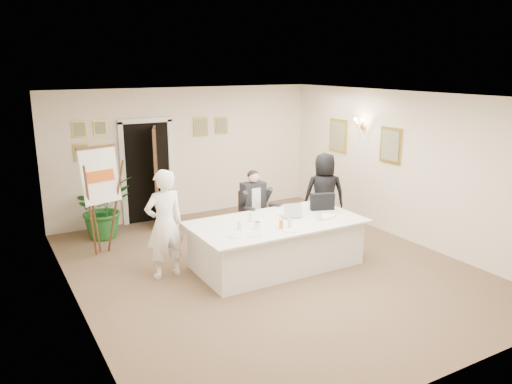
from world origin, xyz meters
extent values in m
plane|color=brown|center=(0.00, 0.00, 0.00)|extent=(7.00, 7.00, 0.00)
cube|color=white|center=(0.00, 0.00, 2.80)|extent=(6.00, 7.00, 0.02)
cube|color=#F2E1CC|center=(0.00, 3.50, 1.40)|extent=(6.00, 0.10, 2.80)
cube|color=#F2E1CC|center=(0.00, -3.50, 1.40)|extent=(6.00, 0.10, 2.80)
cube|color=#F2E1CC|center=(-3.00, 0.00, 1.40)|extent=(0.10, 7.00, 2.80)
cube|color=#F2E1CC|center=(3.00, 0.00, 1.40)|extent=(0.10, 7.00, 2.80)
cube|color=black|center=(-0.90, 3.47, 1.05)|extent=(0.92, 0.06, 2.10)
cube|color=white|center=(-1.42, 3.44, 1.05)|extent=(0.10, 0.06, 2.20)
cube|color=white|center=(-0.38, 3.44, 1.05)|extent=(0.10, 0.06, 2.20)
cube|color=#3E2C14|center=(-0.85, 3.05, 1.03)|extent=(0.33, 0.81, 2.02)
cube|color=white|center=(0.15, 0.01, 0.38)|extent=(2.63, 1.32, 0.75)
cube|color=white|center=(0.15, 0.01, 0.76)|extent=(2.81, 1.50, 0.03)
cube|color=white|center=(-2.25, 1.85, 1.44)|extent=(0.69, 0.35, 0.93)
imported|color=white|center=(-1.59, 0.50, 0.87)|extent=(0.67, 0.48, 1.73)
imported|color=black|center=(1.80, 0.90, 0.81)|extent=(0.94, 0.82, 1.63)
imported|color=#1D5720|center=(-2.00, 2.87, 0.60)|extent=(1.33, 1.25, 1.19)
cube|color=black|center=(1.20, 0.17, 0.92)|extent=(0.44, 0.24, 0.30)
cube|color=white|center=(0.96, -0.23, 0.79)|extent=(0.37, 0.31, 0.03)
cylinder|color=white|center=(-0.78, -0.32, 0.78)|extent=(0.23, 0.23, 0.01)
cylinder|color=white|center=(-0.50, -0.41, 0.78)|extent=(0.27, 0.27, 0.01)
cylinder|color=white|center=(0.07, -0.52, 0.78)|extent=(0.30, 0.30, 0.01)
cylinder|color=silver|center=(-0.58, -0.07, 0.84)|extent=(0.07, 0.07, 0.14)
cylinder|color=silver|center=(0.16, -0.37, 0.84)|extent=(0.07, 0.07, 0.14)
cylinder|color=silver|center=(0.78, -0.31, 0.84)|extent=(0.09, 0.09, 0.14)
cylinder|color=silver|center=(-0.22, 0.21, 0.84)|extent=(0.07, 0.07, 0.14)
cylinder|color=orange|center=(0.02, -0.34, 0.84)|extent=(0.07, 0.07, 0.13)
cylinder|color=silver|center=(-0.31, -0.17, 0.83)|extent=(0.10, 0.10, 0.11)
camera|label=1|loc=(-3.99, -6.59, 3.27)|focal=35.00mm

